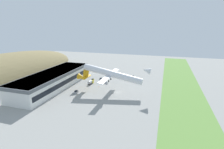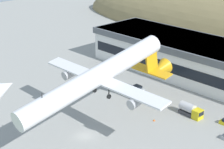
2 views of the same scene
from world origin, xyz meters
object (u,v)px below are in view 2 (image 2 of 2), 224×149
traffic_cone_0 (154,120)px  cargo_airplane (98,77)px  terminal_building (197,57)px  service_car_3 (137,88)px  fuel_truck (190,110)px

traffic_cone_0 → cargo_airplane: bearing=-120.8°
terminal_building → service_car_3: 23.26m
terminal_building → fuel_truck: terminal_building is taller
terminal_building → cargo_airplane: (2.89, -44.93, 6.52)m
cargo_airplane → service_car_3: size_ratio=12.02×
cargo_airplane → traffic_cone_0: bearing=59.2°
fuel_truck → traffic_cone_0: (-4.61, -8.90, -1.23)m
fuel_truck → terminal_building: bearing=121.7°
terminal_building → service_car_3: bearing=-104.4°
terminal_building → service_car_3: size_ratio=17.02×
service_car_3 → fuel_truck: size_ratio=0.67×
traffic_cone_0 → service_car_3: bearing=145.1°
terminal_building → service_car_3: terminal_building is taller
terminal_building → cargo_airplane: 45.49m
service_car_3 → traffic_cone_0: bearing=-34.9°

